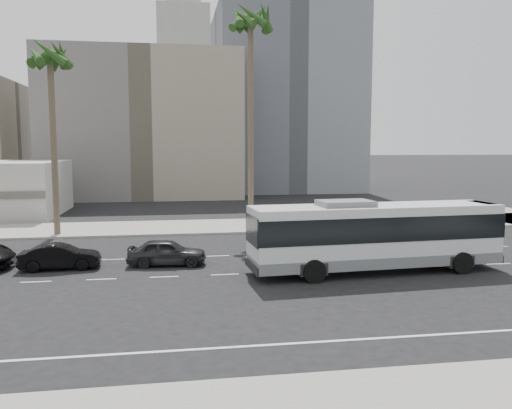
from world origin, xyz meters
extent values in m
plane|color=black|center=(0.00, 0.00, 0.00)|extent=(700.00, 700.00, 0.00)
cube|color=gray|center=(0.00, 15.50, 0.07)|extent=(120.00, 7.00, 0.15)
cube|color=slate|center=(-12.00, 45.00, 9.00)|extent=(24.00, 18.00, 18.00)
cube|color=slate|center=(8.00, 52.00, 13.00)|extent=(20.00, 20.00, 26.00)
cube|color=#BCB9B0|center=(-2.00, 250.00, 22.00)|extent=(42.00, 42.00, 44.00)
cube|color=#BCB9B0|center=(-2.00, 250.00, 60.00)|extent=(26.00, 26.00, 32.00)
cube|color=slate|center=(45.00, 230.00, 35.00)|extent=(26.00, 26.00, 70.00)
cube|color=slate|center=(70.00, 260.00, 30.00)|extent=(22.00, 22.00, 60.00)
cube|color=silver|center=(1.66, -0.53, 1.99)|extent=(13.01, 3.67, 2.88)
cube|color=black|center=(1.66, -0.53, 2.38)|extent=(13.07, 3.74, 1.22)
cube|color=slate|center=(1.66, -0.53, 0.72)|extent=(13.03, 3.71, 0.55)
cube|color=slate|center=(0.00, -0.53, 3.54)|extent=(2.77, 1.94, 0.33)
cube|color=#262628|center=(7.75, -0.53, 3.27)|extent=(0.80, 2.03, 0.33)
cylinder|color=black|center=(5.76, -1.94, 0.55)|extent=(1.11, 0.33, 1.11)
cylinder|color=black|center=(5.76, 0.89, 0.55)|extent=(1.11, 0.33, 1.11)
cylinder|color=black|center=(-2.10, -1.94, 0.55)|extent=(1.11, 0.33, 1.11)
cylinder|color=black|center=(-2.10, 0.89, 0.55)|extent=(1.11, 0.33, 1.11)
imported|color=#242427|center=(-8.88, 2.64, 0.72)|extent=(2.02, 4.33, 1.43)
imported|color=black|center=(-14.38, 2.57, 0.67)|extent=(1.59, 4.10, 1.33)
cylinder|color=brown|center=(-2.47, 14.79, 7.83)|extent=(0.43, 0.43, 15.65)
cylinder|color=brown|center=(-16.74, 13.21, 6.16)|extent=(0.39, 0.39, 12.31)
camera|label=1|loc=(-8.50, -25.43, 6.40)|focal=36.54mm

